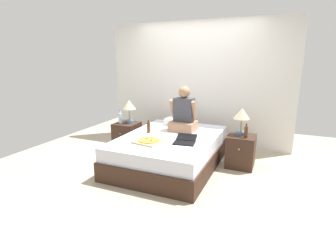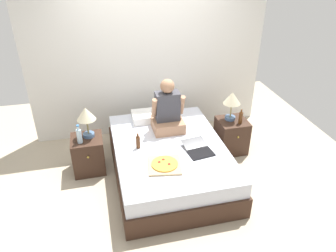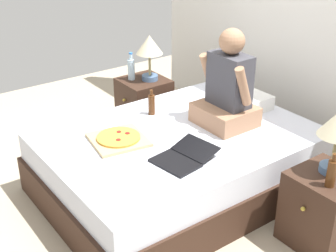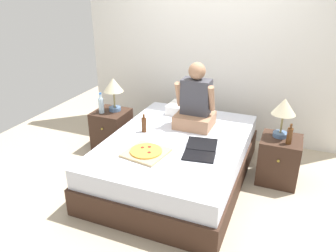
% 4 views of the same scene
% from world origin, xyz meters
% --- Properties ---
extents(ground_plane, '(5.84, 5.84, 0.00)m').
position_xyz_m(ground_plane, '(0.00, 0.00, 0.00)').
color(ground_plane, tan).
extents(wall_back, '(3.84, 0.12, 2.50)m').
position_xyz_m(wall_back, '(0.00, 1.41, 1.25)').
color(wall_back, silver).
rests_on(wall_back, ground).
extents(bed, '(1.52, 2.10, 0.51)m').
position_xyz_m(bed, '(0.00, 0.00, 0.25)').
color(bed, '#382319').
rests_on(bed, ground).
extents(nightstand_left, '(0.44, 0.47, 0.53)m').
position_xyz_m(nightstand_left, '(-1.10, 0.40, 0.27)').
color(nightstand_left, '#382319').
rests_on(nightstand_left, ground).
extents(lamp_on_left_nightstand, '(0.26, 0.26, 0.45)m').
position_xyz_m(lamp_on_left_nightstand, '(-1.06, 0.45, 0.86)').
color(lamp_on_left_nightstand, '#4C6B93').
rests_on(lamp_on_left_nightstand, nightstand_left).
extents(water_bottle, '(0.07, 0.07, 0.28)m').
position_xyz_m(water_bottle, '(-1.18, 0.31, 0.65)').
color(water_bottle, silver).
rests_on(water_bottle, nightstand_left).
extents(nightstand_right, '(0.44, 0.47, 0.53)m').
position_xyz_m(nightstand_right, '(1.10, 0.40, 0.27)').
color(nightstand_right, '#382319').
rests_on(nightstand_right, ground).
extents(lamp_on_right_nightstand, '(0.26, 0.26, 0.45)m').
position_xyz_m(lamp_on_right_nightstand, '(1.07, 0.45, 0.86)').
color(lamp_on_right_nightstand, '#4C6B93').
rests_on(lamp_on_right_nightstand, nightstand_right).
extents(beer_bottle, '(0.06, 0.06, 0.23)m').
position_xyz_m(beer_bottle, '(1.17, 0.30, 0.63)').
color(beer_bottle, '#512D14').
rests_on(beer_bottle, nightstand_right).
extents(pillow, '(0.52, 0.34, 0.12)m').
position_xyz_m(pillow, '(-0.13, 0.77, 0.57)').
color(pillow, white).
rests_on(pillow, bed).
extents(person_seated, '(0.47, 0.40, 0.78)m').
position_xyz_m(person_seated, '(0.08, 0.42, 0.80)').
color(person_seated, '#A37556').
rests_on(person_seated, bed).
extents(laptop, '(0.37, 0.46, 0.07)m').
position_xyz_m(laptop, '(0.34, -0.24, 0.53)').
color(laptop, black).
rests_on(laptop, bed).
extents(pizza_box, '(0.46, 0.46, 0.05)m').
position_xyz_m(pizza_box, '(-0.17, -0.45, 0.53)').
color(pizza_box, tan).
rests_on(pizza_box, bed).
extents(beer_bottle_on_bed, '(0.06, 0.06, 0.22)m').
position_xyz_m(beer_bottle_on_bed, '(-0.42, 0.03, 0.60)').
color(beer_bottle_on_bed, '#4C2811').
rests_on(beer_bottle_on_bed, bed).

